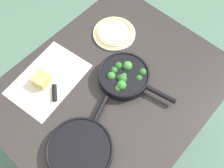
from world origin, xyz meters
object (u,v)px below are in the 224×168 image
skillet_broccoli (124,76)px  cheese_block (42,79)px  dinner_plate_stack (114,33)px  grater_knife (54,83)px  skillet_eggs (80,150)px

skillet_broccoli → cheese_block: size_ratio=4.48×
skillet_broccoli → dinner_plate_stack: skillet_broccoli is taller
grater_knife → cheese_block: cheese_block is taller
skillet_broccoli → skillet_eggs: size_ratio=0.98×
skillet_broccoli → dinner_plate_stack: size_ratio=1.72×
skillet_eggs → cheese_block: 0.40m
grater_knife → dinner_plate_stack: 0.43m
dinner_plate_stack → grater_knife: bearing=-1.6°
skillet_broccoli → grater_knife: 0.35m
grater_knife → cheese_block: size_ratio=2.56×
skillet_broccoli → skillet_eggs: bearing=-88.0°
cheese_block → dinner_plate_stack: (-0.46, 0.06, -0.01)m
skillet_broccoli → grater_knife: skillet_broccoli is taller
skillet_eggs → grater_knife: (-0.15, -0.34, -0.02)m
skillet_eggs → dinner_plate_stack: bearing=11.0°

